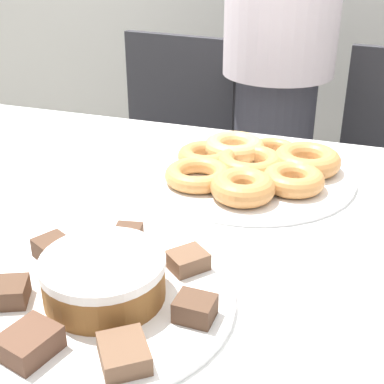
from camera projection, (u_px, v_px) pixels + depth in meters
table at (209, 277)px, 0.87m from camera, size 1.56×0.90×0.75m
person_standing at (279, 55)px, 1.53m from camera, size 0.32×0.32×1.60m
office_chair_left at (161, 182)px, 1.81m from camera, size 0.49×0.49×0.86m
plate_cake at (106, 299)px, 0.67m from camera, size 0.33×0.33×0.01m
plate_donuts at (249, 173)px, 1.01m from camera, size 0.39×0.39×0.01m
frosted_cake at (104, 277)px, 0.65m from camera, size 0.15×0.15×0.06m
lamington_0 at (30, 343)px, 0.57m from camera, size 0.06×0.07×0.03m
lamington_1 at (124, 354)px, 0.56m from camera, size 0.07×0.08×0.02m
lamington_2 at (195, 308)px, 0.62m from camera, size 0.05×0.04×0.03m
lamington_3 at (188, 260)px, 0.72m from camera, size 0.06×0.06×0.02m
lamington_4 at (128, 237)px, 0.77m from camera, size 0.05×0.05×0.03m
lamington_5 at (54, 249)px, 0.74m from camera, size 0.07×0.06×0.03m
lamington_6 at (6, 292)px, 0.65m from camera, size 0.06×0.06×0.03m
donut_0 at (250, 162)px, 1.00m from camera, size 0.13×0.13×0.03m
donut_1 at (273, 151)px, 1.06m from camera, size 0.10×0.10×0.03m
donut_2 at (234, 147)px, 1.07m from camera, size 0.12×0.12×0.04m
donut_3 at (206, 156)px, 1.03m from camera, size 0.11×0.11×0.03m
donut_4 at (198, 175)px, 0.95m from camera, size 0.12×0.12×0.03m
donut_5 at (243, 187)px, 0.90m from camera, size 0.11×0.11×0.04m
donut_6 at (293, 180)px, 0.93m from camera, size 0.11×0.11×0.04m
donut_7 at (307, 161)px, 1.00m from camera, size 0.13×0.13×0.04m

